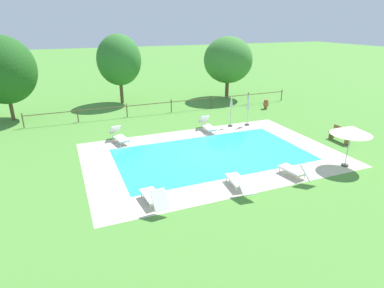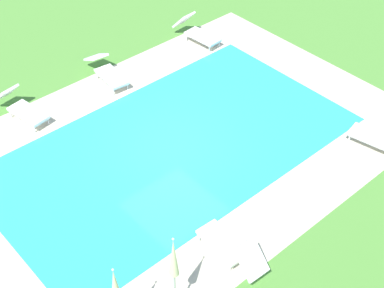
{
  "view_description": "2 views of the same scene",
  "coord_description": "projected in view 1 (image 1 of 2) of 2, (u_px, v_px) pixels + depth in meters",
  "views": [
    {
      "loc": [
        -7.26,
        -14.77,
        6.93
      ],
      "look_at": [
        -0.99,
        0.5,
        0.6
      ],
      "focal_mm": 30.17,
      "sensor_mm": 36.0,
      "label": 1
    },
    {
      "loc": [
        7.77,
        9.6,
        10.87
      ],
      "look_at": [
        0.17,
        1.04,
        0.9
      ],
      "focal_mm": 54.08,
      "sensor_mm": 36.0,
      "label": 2
    }
  ],
  "objects": [
    {
      "name": "swimming_pool_water",
      "position": [
        212.0,
        155.0,
        17.81
      ],
      "size": [
        10.32,
        5.75,
        0.01
      ],
      "primitive_type": "cube",
      "color": "#2DB7C6",
      "rests_on": "ground"
    },
    {
      "name": "sun_lounger_south_near_corner",
      "position": [
        297.0,
        170.0,
        15.07
      ],
      "size": [
        0.9,
        2.01,
        0.92
      ],
      "color": "white",
      "rests_on": "ground"
    },
    {
      "name": "patio_umbrella_open_foreground",
      "position": [
        351.0,
        130.0,
        15.76
      ],
      "size": [
        1.99,
        1.99,
        2.18
      ],
      "color": "#383838",
      "rests_on": "ground"
    },
    {
      "name": "tree_west_mid",
      "position": [
        119.0,
        60.0,
        27.71
      ],
      "size": [
        3.78,
        3.78,
        5.93
      ],
      "color": "brown",
      "rests_on": "ground"
    },
    {
      "name": "patio_umbrella_closed_row_mid_west",
      "position": [
        231.0,
        104.0,
        22.06
      ],
      "size": [
        0.32,
        0.32,
        2.5
      ],
      "color": "#383838",
      "rests_on": "ground"
    },
    {
      "name": "perimeter_fence",
      "position": [
        171.0,
        104.0,
        25.81
      ],
      "size": [
        21.55,
        0.08,
        1.05
      ],
      "color": "brown",
      "rests_on": "ground"
    },
    {
      "name": "sun_lounger_north_near_steps",
      "position": [
        207.0,
        125.0,
        21.57
      ],
      "size": [
        0.7,
        1.94,
        0.94
      ],
      "color": "white",
      "rests_on": "ground"
    },
    {
      "name": "wooden_bench_lawn_side",
      "position": [
        341.0,
        134.0,
        19.65
      ],
      "size": [
        0.5,
        1.51,
        0.87
      ],
      "color": "olive",
      "rests_on": "ground"
    },
    {
      "name": "tree_far_west",
      "position": [
        228.0,
        60.0,
        29.69
      ],
      "size": [
        4.48,
        4.48,
        5.63
      ],
      "color": "brown",
      "rests_on": "ground"
    },
    {
      "name": "pool_deck_paving",
      "position": [
        212.0,
        155.0,
        17.81
      ],
      "size": [
        13.67,
        9.11,
        0.01
      ],
      "primitive_type": "cube",
      "color": "beige",
      "rests_on": "ground"
    },
    {
      "name": "tree_centre",
      "position": [
        4.0,
        70.0,
        22.73
      ],
      "size": [
        4.41,
        4.41,
        6.06
      ],
      "color": "brown",
      "rests_on": "ground"
    },
    {
      "name": "sun_lounger_north_far",
      "position": [
        119.0,
        136.0,
        19.55
      ],
      "size": [
        0.96,
        1.99,
        0.94
      ],
      "color": "white",
      "rests_on": "ground"
    },
    {
      "name": "terracotta_urn_near_fence",
      "position": [
        266.0,
        104.0,
        26.98
      ],
      "size": [
        0.45,
        0.45,
        0.77
      ],
      "color": "#A85B38",
      "rests_on": "ground"
    },
    {
      "name": "sun_lounger_north_mid",
      "position": [
        239.0,
        182.0,
        14.05
      ],
      "size": [
        0.83,
        2.11,
        0.74
      ],
      "color": "white",
      "rests_on": "ground"
    },
    {
      "name": "patio_umbrella_closed_row_west",
      "position": [
        248.0,
        103.0,
        22.28
      ],
      "size": [
        0.32,
        0.32,
        2.42
      ],
      "color": "#383838",
      "rests_on": "ground"
    },
    {
      "name": "pool_coping_rim",
      "position": [
        212.0,
        155.0,
        17.81
      ],
      "size": [
        10.8,
        6.23,
        0.01
      ],
      "color": "beige",
      "rests_on": "ground"
    },
    {
      "name": "ground_plane",
      "position": [
        212.0,
        155.0,
        17.81
      ],
      "size": [
        160.0,
        160.0,
        0.0
      ],
      "primitive_type": "plane",
      "color": "#518E38"
    },
    {
      "name": "sun_lounger_north_end",
      "position": [
        154.0,
        197.0,
        12.8
      ],
      "size": [
        0.76,
        1.95,
        0.94
      ],
      "color": "white",
      "rests_on": "ground"
    }
  ]
}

